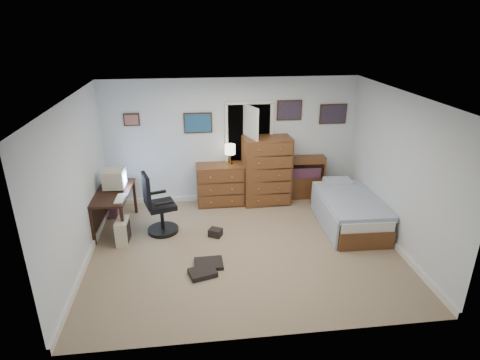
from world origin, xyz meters
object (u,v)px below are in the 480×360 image
Objects in this scene: computer_desk at (109,200)px; tall_dresser at (266,170)px; bed at (348,210)px; office_chair at (158,210)px; low_dresser at (221,184)px.

tall_dresser reaches higher than computer_desk.
bed is at bearing -44.76° from tall_dresser.
office_chair is 3.41m from bed.
low_dresser is at bearing 23.97° from computer_desk.
office_chair is at bearing -157.31° from tall_dresser.
low_dresser is at bearing 24.92° from office_chair.
tall_dresser is at bearing 17.21° from computer_desk.
computer_desk is at bearing -169.06° from tall_dresser.
tall_dresser is (0.93, -0.02, 0.27)m from low_dresser.
low_dresser is 2.53m from bed.
bed is (3.41, -0.11, -0.15)m from office_chair.
office_chair is 1.58m from low_dresser.
computer_desk is at bearing -159.90° from low_dresser.
office_chair is 0.82× the size of tall_dresser.
office_chair is 0.60× the size of bed.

